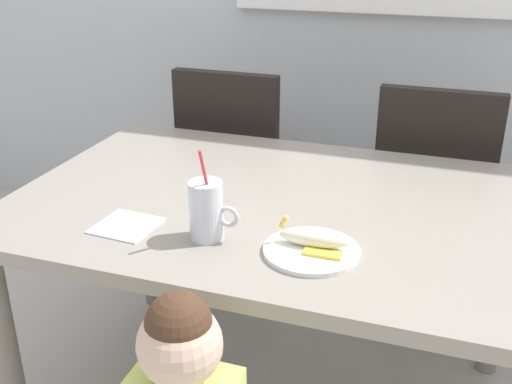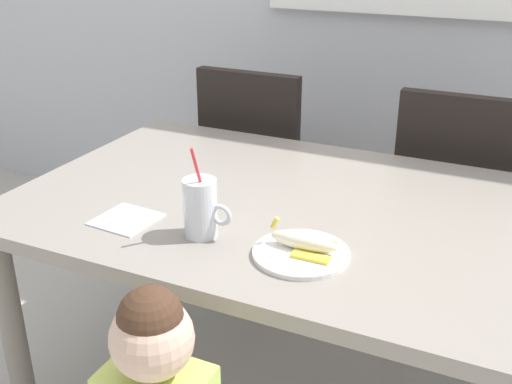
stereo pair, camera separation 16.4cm
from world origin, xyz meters
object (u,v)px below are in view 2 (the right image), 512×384
object	(u,v)px
dining_chair_right	(455,199)
dining_chair_left	(260,166)
paper_napkin	(126,219)
milk_cup	(201,211)
peeled_banana	(305,242)
dining_table	(280,229)
snack_plate	(301,254)

from	to	relation	value
dining_chair_right	dining_chair_left	bearing A→B (deg)	-0.45
dining_chair_left	paper_napkin	world-z (taller)	dining_chair_left
dining_chair_left	milk_cup	bearing A→B (deg)	106.55
peeled_banana	paper_napkin	world-z (taller)	peeled_banana
dining_table	paper_napkin	world-z (taller)	paper_napkin
snack_plate	peeled_banana	distance (m)	0.03
dining_chair_right	paper_napkin	xyz separation A→B (m)	(-0.72, -1.00, 0.22)
dining_table	dining_chair_left	bearing A→B (deg)	118.78
dining_chair_left	paper_napkin	size ratio (longest dim) A/B	6.40
dining_table	peeled_banana	xyz separation A→B (m)	(0.17, -0.26, 0.12)
snack_plate	milk_cup	bearing A→B (deg)	-178.18
dining_table	milk_cup	xyz separation A→B (m)	(-0.10, -0.28, 0.16)
paper_napkin	milk_cup	bearing A→B (deg)	2.63
dining_chair_left	paper_napkin	distance (m)	1.03
dining_chair_left	peeled_banana	bearing A→B (deg)	120.05
dining_chair_left	milk_cup	world-z (taller)	milk_cup
dining_table	dining_chair_right	world-z (taller)	dining_chair_right
dining_chair_right	milk_cup	bearing A→B (deg)	63.36
dining_chair_left	peeled_banana	distance (m)	1.15
milk_cup	peeled_banana	xyz separation A→B (m)	(0.27, 0.02, -0.04)
dining_chair_right	paper_napkin	world-z (taller)	dining_chair_right
paper_napkin	peeled_banana	bearing A→B (deg)	3.66
dining_table	dining_chair_left	size ratio (longest dim) A/B	1.55
dining_table	paper_napkin	distance (m)	0.44
dining_chair_left	snack_plate	world-z (taller)	dining_chair_left
milk_cup	paper_napkin	distance (m)	0.23
dining_chair_right	paper_napkin	bearing A→B (deg)	54.23
paper_napkin	snack_plate	bearing A→B (deg)	2.20
dining_chair_right	peeled_banana	size ratio (longest dim) A/B	5.59
dining_chair_left	paper_napkin	bearing A→B (deg)	94.10
dining_chair_left	peeled_banana	world-z (taller)	dining_chair_left
dining_table	snack_plate	size ratio (longest dim) A/B	6.48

